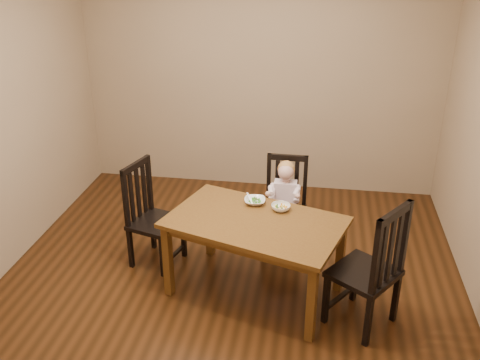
% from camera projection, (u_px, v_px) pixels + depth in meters
% --- Properties ---
extents(room, '(4.01, 4.01, 2.71)m').
position_uv_depth(room, '(229.00, 135.00, 4.09)').
color(room, '#3F200D').
rests_on(room, ground).
extents(dining_table, '(1.55, 1.20, 0.68)m').
position_uv_depth(dining_table, '(255.00, 229.00, 4.27)').
color(dining_table, '#503012').
rests_on(dining_table, room).
extents(chair_child, '(0.40, 0.38, 0.91)m').
position_uv_depth(chair_child, '(285.00, 207.00, 4.97)').
color(chair_child, black).
rests_on(chair_child, room).
extents(chair_left, '(0.50, 0.51, 0.96)m').
position_uv_depth(chair_left, '(151.00, 216.00, 4.76)').
color(chair_left, black).
rests_on(chair_left, room).
extents(chair_right, '(0.61, 0.62, 1.05)m').
position_uv_depth(chair_right, '(371.00, 269.00, 3.93)').
color(chair_right, black).
rests_on(chair_right, room).
extents(toddler, '(0.28, 0.34, 0.47)m').
position_uv_depth(toddler, '(285.00, 198.00, 4.88)').
color(toddler, silver).
rests_on(toddler, chair_child).
extents(bowl_peas, '(0.19, 0.19, 0.04)m').
position_uv_depth(bowl_peas, '(255.00, 201.00, 4.49)').
color(bowl_peas, white).
rests_on(bowl_peas, dining_table).
extents(bowl_veg, '(0.20, 0.20, 0.05)m').
position_uv_depth(bowl_veg, '(281.00, 207.00, 4.38)').
color(bowl_veg, white).
rests_on(bowl_veg, dining_table).
extents(fork, '(0.08, 0.12, 0.05)m').
position_uv_depth(fork, '(250.00, 199.00, 4.48)').
color(fork, silver).
rests_on(fork, bowl_peas).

